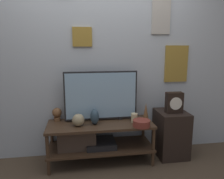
# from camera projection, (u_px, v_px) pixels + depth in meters

# --- Properties ---
(ground_plane) EXTENTS (12.00, 12.00, 0.00)m
(ground_plane) POSITION_uv_depth(u_px,v_px,m) (103.00, 173.00, 2.51)
(ground_plane) COLOR #4C3D2D
(wall_back) EXTENTS (6.40, 0.08, 2.70)m
(wall_back) POSITION_uv_depth(u_px,v_px,m) (98.00, 53.00, 2.80)
(wall_back) COLOR #B2BCC6
(wall_back) RESTS_ON ground_plane
(media_console) EXTENTS (1.29, 0.48, 0.51)m
(media_console) POSITION_uv_depth(u_px,v_px,m) (92.00, 138.00, 2.70)
(media_console) COLOR #422D1E
(media_console) RESTS_ON ground_plane
(television) EXTENTS (0.91, 0.05, 0.63)m
(television) POSITION_uv_depth(u_px,v_px,m) (101.00, 96.00, 2.72)
(television) COLOR black
(television) RESTS_ON media_console
(vase_urn_stoneware) EXTENTS (0.11, 0.14, 0.19)m
(vase_urn_stoneware) POSITION_uv_depth(u_px,v_px,m) (95.00, 117.00, 2.63)
(vase_urn_stoneware) COLOR #2D4251
(vase_urn_stoneware) RESTS_ON media_console
(vase_slim_bronze) EXTENTS (0.08, 0.08, 0.23)m
(vase_slim_bronze) POSITION_uv_depth(u_px,v_px,m) (146.00, 112.00, 2.75)
(vase_slim_bronze) COLOR brown
(vase_slim_bronze) RESTS_ON media_console
(vase_wide_bowl) EXTENTS (0.20, 0.20, 0.08)m
(vase_wide_bowl) POSITION_uv_depth(u_px,v_px,m) (141.00, 123.00, 2.56)
(vase_wide_bowl) COLOR brown
(vase_wide_bowl) RESTS_ON media_console
(vase_round_glass) EXTENTS (0.15, 0.15, 0.15)m
(vase_round_glass) POSITION_uv_depth(u_px,v_px,m) (78.00, 120.00, 2.58)
(vase_round_glass) COLOR tan
(vase_round_glass) RESTS_ON media_console
(candle_jar) EXTENTS (0.08, 0.08, 0.11)m
(candle_jar) POSITION_uv_depth(u_px,v_px,m) (134.00, 118.00, 2.70)
(candle_jar) COLOR beige
(candle_jar) RESTS_ON media_console
(decorative_bust) EXTENTS (0.12, 0.12, 0.17)m
(decorative_bust) POSITION_uv_depth(u_px,v_px,m) (57.00, 114.00, 2.75)
(decorative_bust) COLOR brown
(decorative_bust) RESTS_ON media_console
(side_table) EXTENTS (0.38, 0.43, 0.60)m
(side_table) POSITION_uv_depth(u_px,v_px,m) (171.00, 133.00, 2.89)
(side_table) COLOR black
(side_table) RESTS_ON ground_plane
(mantel_clock) EXTENTS (0.21, 0.11, 0.26)m
(mantel_clock) POSITION_uv_depth(u_px,v_px,m) (174.00, 103.00, 2.76)
(mantel_clock) COLOR black
(mantel_clock) RESTS_ON side_table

